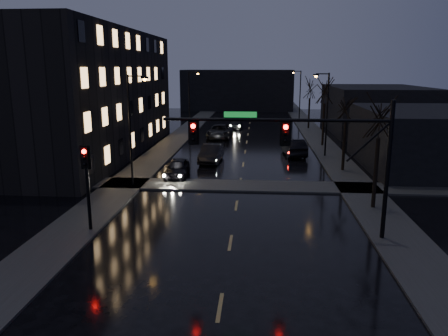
% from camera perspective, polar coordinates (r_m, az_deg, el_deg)
% --- Properties ---
extents(sidewalk_left, '(3.00, 140.00, 0.12)m').
position_cam_1_polar(sidewalk_left, '(48.94, -7.12, 3.00)').
color(sidewalk_left, '#2D2D2B').
rests_on(sidewalk_left, ground).
extents(sidewalk_right, '(3.00, 140.00, 0.12)m').
position_cam_1_polar(sidewalk_right, '(48.50, 12.99, 2.67)').
color(sidewalk_right, '#2D2D2B').
rests_on(sidewalk_right, ground).
extents(sidewalk_cross, '(40.00, 3.00, 0.12)m').
position_cam_1_polar(sidewalk_cross, '(31.87, 2.04, -2.33)').
color(sidewalk_cross, '#2D2D2B').
rests_on(sidewalk_cross, ground).
extents(apartment_block, '(12.00, 30.00, 12.00)m').
position_cam_1_polar(apartment_block, '(45.87, -18.58, 9.24)').
color(apartment_block, black).
rests_on(apartment_block, ground).
extents(commercial_right_near, '(10.00, 14.00, 5.00)m').
position_cam_1_polar(commercial_right_near, '(41.22, 24.67, 3.47)').
color(commercial_right_near, black).
rests_on(commercial_right_near, ground).
extents(commercial_right_far, '(12.00, 18.00, 6.00)m').
position_cam_1_polar(commercial_right_far, '(62.48, 19.20, 7.26)').
color(commercial_right_far, black).
rests_on(commercial_right_far, ground).
extents(far_block, '(22.00, 10.00, 8.00)m').
position_cam_1_polar(far_block, '(90.43, 1.79, 10.16)').
color(far_block, black).
rests_on(far_block, ground).
extents(signal_mast, '(11.11, 0.41, 7.00)m').
position_cam_1_polar(signal_mast, '(21.67, 11.27, 3.15)').
color(signal_mast, black).
rests_on(signal_mast, ground).
extents(signal_pole_left, '(0.35, 0.41, 4.53)m').
position_cam_1_polar(signal_pole_left, '(23.59, -17.48, -1.02)').
color(signal_pole_left, black).
rests_on(signal_pole_left, ground).
extents(tree_near, '(3.52, 3.52, 8.08)m').
position_cam_1_polar(tree_near, '(27.26, 19.80, 7.48)').
color(tree_near, black).
rests_on(tree_near, ground).
extents(tree_mid_a, '(3.30, 3.30, 7.58)m').
position_cam_1_polar(tree_mid_a, '(37.01, 15.75, 8.41)').
color(tree_mid_a, black).
rests_on(tree_mid_a, ground).
extents(tree_mid_b, '(3.74, 3.74, 8.59)m').
position_cam_1_polar(tree_mid_b, '(48.78, 13.10, 10.47)').
color(tree_mid_b, black).
rests_on(tree_mid_b, ground).
extents(tree_far, '(3.43, 3.43, 7.88)m').
position_cam_1_polar(tree_far, '(62.67, 11.19, 10.55)').
color(tree_far, black).
rests_on(tree_far, ground).
extents(streetlight_l_near, '(1.53, 0.28, 8.00)m').
position_cam_1_polar(streetlight_l_near, '(31.70, -11.83, 6.01)').
color(streetlight_l_near, black).
rests_on(streetlight_l_near, ground).
extents(streetlight_l_far, '(1.53, 0.28, 8.00)m').
position_cam_1_polar(streetlight_l_far, '(58.01, -4.37, 9.30)').
color(streetlight_l_far, black).
rests_on(streetlight_l_far, ground).
extents(streetlight_r_mid, '(1.53, 0.28, 8.00)m').
position_cam_1_polar(streetlight_r_mid, '(42.85, 13.05, 7.71)').
color(streetlight_r_mid, black).
rests_on(streetlight_r_mid, ground).
extents(streetlight_r_far, '(1.53, 0.28, 8.00)m').
position_cam_1_polar(streetlight_r_far, '(70.60, 9.74, 9.81)').
color(streetlight_r_far, black).
rests_on(streetlight_r_far, ground).
extents(oncoming_car_a, '(1.94, 4.38, 1.46)m').
position_cam_1_polar(oncoming_car_a, '(34.63, -6.12, -0.00)').
color(oncoming_car_a, black).
rests_on(oncoming_car_a, ground).
extents(oncoming_car_b, '(2.01, 4.96, 1.60)m').
position_cam_1_polar(oncoming_car_b, '(39.98, -1.67, 1.92)').
color(oncoming_car_b, black).
rests_on(oncoming_car_b, ground).
extents(oncoming_car_c, '(3.06, 6.09, 1.65)m').
position_cam_1_polar(oncoming_car_c, '(53.65, -0.58, 4.80)').
color(oncoming_car_c, black).
rests_on(oncoming_car_c, ground).
extents(oncoming_car_d, '(1.98, 4.52, 1.29)m').
position_cam_1_polar(oncoming_car_d, '(62.18, 1.53, 5.76)').
color(oncoming_car_d, black).
rests_on(oncoming_car_d, ground).
extents(lead_car, '(2.34, 5.25, 1.67)m').
position_cam_1_polar(lead_car, '(43.42, 9.10, 2.70)').
color(lead_car, black).
rests_on(lead_car, ground).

